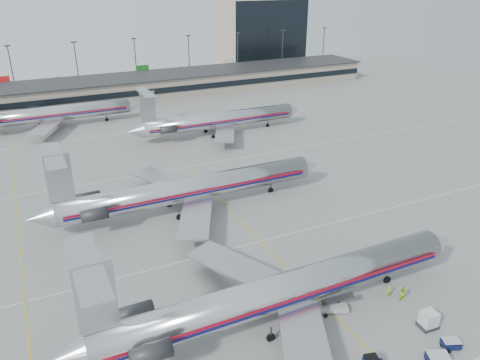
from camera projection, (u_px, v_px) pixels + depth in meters
ground at (300, 281)px, 56.18m from camera, size 260.00×260.00×0.00m
apron_markings at (261, 241)px, 64.41m from camera, size 160.00×0.15×0.02m
terminal at (119, 89)px, 135.62m from camera, size 162.00×17.00×6.25m
light_mast_row at (107, 62)px, 144.98m from camera, size 163.60×0.40×15.28m
distant_building at (260, 33)px, 181.13m from camera, size 30.00×20.00×25.00m
jet_foreground at (277, 292)px, 48.40m from camera, size 47.44×27.93×12.42m
jet_second_row at (185, 189)px, 71.50m from camera, size 46.93×27.63×12.28m
jet_third_row at (217, 120)px, 105.91m from camera, size 42.35×26.05×11.58m
jet_back_row at (48, 114)px, 110.11m from camera, size 43.08×26.50×11.78m
cart_inner at (451, 344)px, 45.92m from camera, size 2.04×1.75×0.98m
cart_outer at (437, 359)px, 44.02m from camera, size 2.36×2.04×1.13m
uld_container at (429, 320)px, 48.37m from camera, size 2.00×1.72×1.98m
belt_loader at (333, 307)px, 50.90m from camera, size 4.08×2.45×2.10m
ramp_worker_near at (389, 292)px, 53.03m from camera, size 0.67×0.57×1.54m
ramp_worker_far at (403, 294)px, 52.38m from camera, size 0.89×0.71×1.79m
cone_right at (436, 314)px, 50.19m from camera, size 0.57×0.57×0.61m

